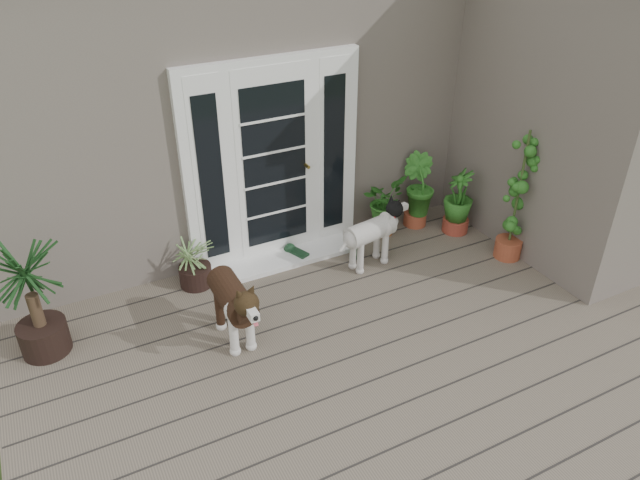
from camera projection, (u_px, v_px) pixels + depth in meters
name	position (u px, v px, depth m)	size (l,w,h in m)	color
deck	(402.00, 374.00, 5.15)	(6.20, 4.60, 0.12)	#6B5B4C
house_main	(222.00, 74.00, 7.59)	(7.40, 4.00, 3.10)	#665E54
house_wing	(584.00, 114.00, 6.34)	(1.60, 2.40, 3.10)	#665E54
door_unit	(273.00, 163.00, 6.15)	(1.90, 0.14, 2.15)	white
door_step	(285.00, 258.00, 6.54)	(1.60, 0.40, 0.05)	white
brindle_dog	(233.00, 308.00, 5.27)	(0.36, 0.84, 0.70)	#362013
white_dog	(370.00, 240.00, 6.32)	(0.32, 0.74, 0.62)	white
spider_plant	(194.00, 260.00, 6.02)	(0.55, 0.55, 0.58)	#7D945B
yucca	(32.00, 298.00, 5.02)	(0.79, 0.79, 1.14)	black
herb_a	(383.00, 209.00, 6.88)	(0.50, 0.50, 0.64)	#164D16
herb_b	(417.00, 200.00, 7.05)	(0.44, 0.44, 0.66)	#185016
herb_c	(458.00, 207.00, 6.93)	(0.41, 0.41, 0.63)	#1C651D
sapling	(518.00, 195.00, 6.22)	(0.45, 0.45, 1.52)	#1B611E
clog_left	(297.00, 253.00, 6.59)	(0.15, 0.33, 0.10)	#15361D
clog_right	(355.00, 249.00, 6.65)	(0.15, 0.31, 0.09)	black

